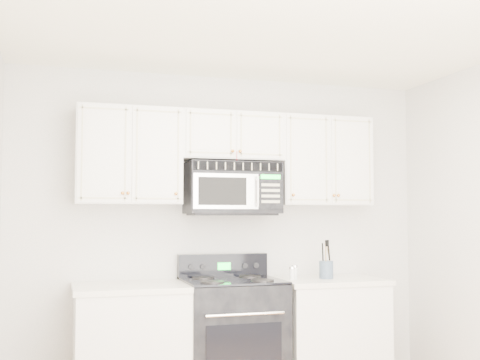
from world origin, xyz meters
name	(u,v)px	position (x,y,z in m)	size (l,w,h in m)	color
room	(307,239)	(0.00, 0.00, 1.30)	(3.51, 3.51, 2.61)	#9A6A3B
base_cabinet_left	(131,352)	(-0.80, 1.44, 0.43)	(0.86, 0.65, 0.92)	silver
base_cabinet_right	(329,339)	(0.80, 1.44, 0.43)	(0.86, 0.65, 0.92)	silver
range	(232,338)	(-0.03, 1.43, 0.48)	(0.75, 0.68, 1.12)	black
upper_cabinets	(230,154)	(0.00, 1.58, 1.93)	(2.44, 0.37, 0.75)	silver
microwave	(232,188)	(0.01, 1.56, 1.66)	(0.75, 0.42, 0.41)	black
utensil_crock	(326,269)	(0.77, 1.41, 1.00)	(0.11, 0.11, 0.31)	#475972
shaker_salt	(292,273)	(0.46, 1.39, 0.97)	(0.04, 0.04, 0.11)	silver
shaker_pepper	(295,272)	(0.50, 1.44, 0.98)	(0.05, 0.05, 0.11)	silver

